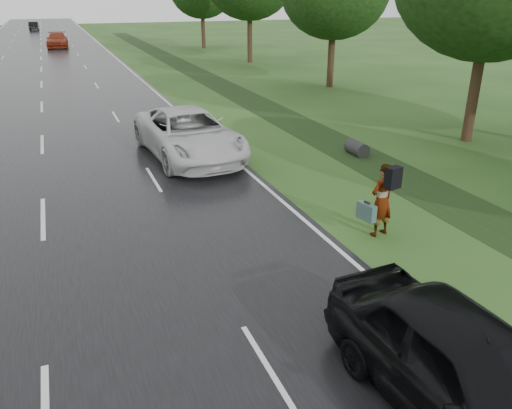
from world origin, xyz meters
name	(u,v)px	position (x,y,z in m)	size (l,w,h in m)	color
road	(41,62)	(0.00, 45.00, 0.02)	(14.00, 180.00, 0.04)	black
edge_stripe_east	(117,59)	(6.75, 45.00, 0.04)	(0.12, 180.00, 0.01)	silver
center_line	(41,62)	(0.00, 45.00, 0.04)	(0.12, 180.00, 0.01)	silver
drainage_ditch	(269,109)	(11.50, 18.71, 0.04)	(2.20, 120.00, 0.56)	#163213
pedestrian	(382,199)	(8.18, 3.69, 1.01)	(0.98, 0.75, 1.96)	#A5998C
white_pickup	(189,134)	(5.31, 12.04, 0.93)	(2.97, 6.44, 1.79)	silver
dark_sedan	(466,371)	(5.71, -1.94, 0.89)	(2.02, 5.01, 1.71)	black
far_car_red	(57,40)	(1.86, 58.47, 0.85)	(2.28, 5.61, 1.63)	maroon
far_car_dark	(34,26)	(-1.00, 91.16, 0.73)	(1.46, 4.18, 1.38)	black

